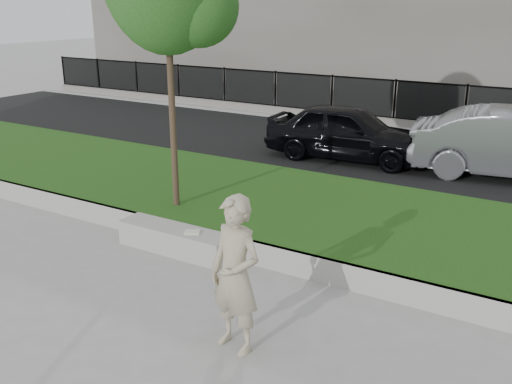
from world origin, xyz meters
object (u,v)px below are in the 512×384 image
Objects in this scene: man at (235,275)px; car_dark at (348,132)px; stone_bench at (175,239)px; book at (192,232)px.

man is 8.90m from car_dark.
car_dark reaches higher than stone_bench.
book is at bearing 177.29° from car_dark.
car_dark is at bearing 60.35° from book.
man is 0.46× the size of car_dark.
car_dark is (0.26, 6.81, 0.55)m from stone_bench.
book is 0.06× the size of car_dark.
man is at bearing -169.89° from car_dark.
stone_bench is 0.48× the size of car_dark.
man is 2.75m from book.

